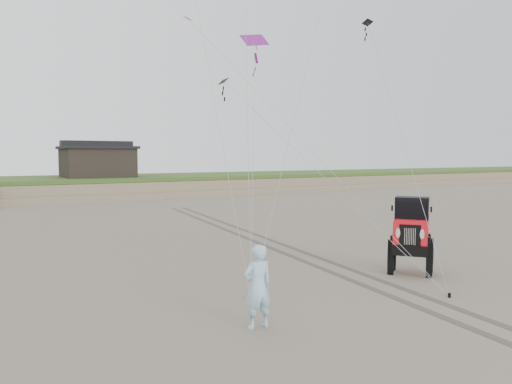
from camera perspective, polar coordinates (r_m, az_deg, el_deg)
ground at (r=14.30m, az=11.59°, el=-10.99°), size 160.00×160.00×0.00m
dune_ridge at (r=48.60m, az=-20.03°, el=0.52°), size 160.00×14.25×1.73m
cabin at (r=48.46m, az=-17.66°, el=3.42°), size 6.40×5.40×3.35m
jeep at (r=16.44m, az=17.28°, el=-5.65°), size 5.48×4.94×1.93m
man at (r=10.90m, az=0.21°, el=-10.75°), size 0.69×0.47×1.83m
kite_flock at (r=23.55m, az=0.41°, el=20.48°), size 5.24×9.19×8.83m
stake_main at (r=13.06m, az=-0.58°, el=-12.09°), size 0.08×0.08×0.12m
stake_aux at (r=14.30m, az=21.24°, el=-10.94°), size 0.08×0.08×0.12m
tire_tracks at (r=21.71m, az=1.00°, el=-5.67°), size 5.22×29.74×0.01m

